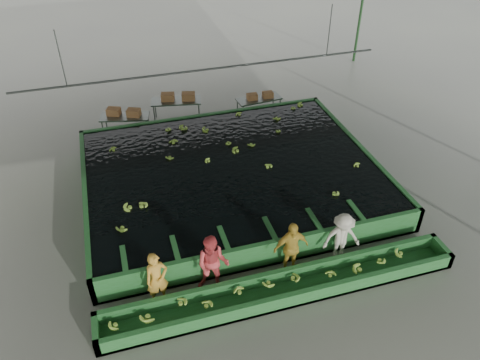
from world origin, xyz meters
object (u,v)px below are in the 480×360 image
object	(u,v)px
sorting_trough	(284,288)
packing_table_right	(259,107)
worker_b	(213,264)
box_stack_left	(124,115)
worker_a	(157,279)
box_stack_mid	(178,100)
flotation_tank	(232,176)
box_stack_right	(260,98)
packing_table_left	(126,126)
worker_d	(342,238)
worker_c	(291,248)
packing_table_mid	(177,110)

from	to	relation	value
sorting_trough	packing_table_right	xyz separation A→B (m)	(2.58, 9.78, 0.19)
worker_b	box_stack_left	distance (m)	9.20
worker_a	packing_table_right	xyz separation A→B (m)	(5.83, 8.98, -0.39)
sorting_trough	box_stack_mid	xyz separation A→B (m)	(-0.84, 10.47, 0.71)
sorting_trough	box_stack_left	world-z (taller)	box_stack_left
flotation_tank	box_stack_right	world-z (taller)	box_stack_right
packing_table_left	packing_table_right	distance (m)	5.77
worker_d	box_stack_right	bearing A→B (deg)	96.36
box_stack_left	box_stack_mid	distance (m)	2.43
worker_d	packing_table_right	xyz separation A→B (m)	(0.54, 8.98, -0.39)
sorting_trough	worker_c	world-z (taller)	worker_c
box_stack_left	packing_table_right	bearing A→B (deg)	-1.13
packing_table_left	box_stack_right	world-z (taller)	box_stack_right
worker_a	worker_d	size ratio (longest dim) A/B	1.00
worker_b	packing_table_mid	size ratio (longest dim) A/B	0.87
sorting_trough	packing_table_left	size ratio (longest dim) A/B	5.11
packing_table_left	worker_d	bearing A→B (deg)	-59.89
flotation_tank	worker_d	distance (m)	4.78
packing_table_left	box_stack_mid	size ratio (longest dim) A/B	1.37
worker_b	worker_c	bearing A→B (deg)	21.10
worker_c	box_stack_right	size ratio (longest dim) A/B	1.52
worker_a	worker_b	bearing A→B (deg)	-12.02
worker_a	worker_b	xyz separation A→B (m)	(1.50, 0.00, 0.09)
packing_table_left	box_stack_mid	bearing A→B (deg)	15.36
flotation_tank	box_stack_left	world-z (taller)	box_stack_left
sorting_trough	packing_table_left	xyz separation A→B (m)	(-3.19, 9.83, 0.20)
sorting_trough	box_stack_right	world-z (taller)	box_stack_right
flotation_tank	sorting_trough	size ratio (longest dim) A/B	1.00
flotation_tank	worker_a	world-z (taller)	worker_a
box_stack_right	packing_table_mid	bearing A→B (deg)	168.41
packing_table_left	box_stack_mid	world-z (taller)	box_stack_mid
packing_table_mid	packing_table_right	distance (m)	3.59
flotation_tank	box_stack_mid	distance (m)	5.46
flotation_tank	worker_d	world-z (taller)	worker_d
sorting_trough	box_stack_mid	world-z (taller)	box_stack_mid
packing_table_left	packing_table_right	bearing A→B (deg)	-0.51
packing_table_right	box_stack_right	size ratio (longest dim) A/B	1.67
box_stack_left	box_stack_mid	xyz separation A→B (m)	(2.36, 0.58, 0.07)
box_stack_mid	box_stack_right	bearing A→B (deg)	-11.79
worker_c	worker_d	bearing A→B (deg)	-1.41
worker_c	box_stack_left	world-z (taller)	worker_c
worker_a	box_stack_mid	bearing A→B (deg)	63.99
worker_b	packing_table_mid	distance (m)	9.73
sorting_trough	worker_c	bearing A→B (deg)	59.17
packing_table_mid	box_stack_right	xyz separation A→B (m)	(3.56, -0.73, 0.40)
sorting_trough	worker_b	distance (m)	2.04
packing_table_left	worker_c	bearing A→B (deg)	-67.88
box_stack_left	box_stack_right	world-z (taller)	box_stack_left
worker_c	packing_table_mid	distance (m)	9.79
worker_a	sorting_trough	bearing A→B (deg)	-25.85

